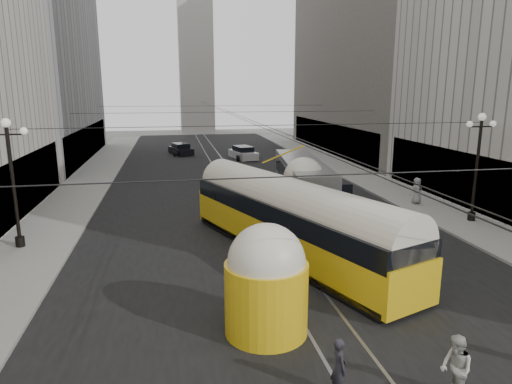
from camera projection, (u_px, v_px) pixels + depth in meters
name	position (u px, v px, depth m)	size (l,w,h in m)	color
road	(231.00, 183.00, 39.07)	(20.00, 85.00, 0.02)	black
sidewalk_left	(92.00, 179.00, 40.26)	(4.00, 72.00, 0.15)	gray
sidewalk_right	(348.00, 170.00, 44.56)	(4.00, 72.00, 0.15)	gray
rail_left	(223.00, 183.00, 38.94)	(0.12, 85.00, 0.04)	gray
rail_right	(240.00, 182.00, 39.21)	(0.12, 85.00, 0.04)	gray
building_left_far	(19.00, 25.00, 47.18)	(12.60, 28.60, 28.60)	#999999
building_right_far	(380.00, 16.00, 53.89)	(12.60, 32.60, 32.60)	#514C47
distant_tower	(195.00, 48.00, 81.28)	(6.00, 6.00, 31.36)	#B2AFA8
lamppost_left_mid	(12.00, 176.00, 22.09)	(1.86, 0.44, 6.37)	black
lamppost_right_mid	(477.00, 161.00, 26.60)	(1.86, 0.44, 6.37)	black
catenary	(234.00, 114.00, 36.82)	(25.00, 72.00, 0.23)	black
streetcar	(291.00, 219.00, 21.66)	(7.95, 16.25, 3.78)	gold
city_bus	(303.00, 180.00, 31.58)	(3.96, 12.23, 3.04)	gray
sedan_white_far	(243.00, 153.00, 52.03)	(2.91, 5.01, 1.48)	white
sedan_dark_far	(181.00, 149.00, 55.63)	(3.08, 4.72, 1.38)	black
pedestrian_crossing_a	(339.00, 367.00, 11.83)	(0.60, 0.39, 1.65)	#232228
pedestrian_crossing_b	(456.00, 369.00, 11.65)	(0.87, 0.68, 1.79)	#B7B6AB
pedestrian_sidewalk_right	(417.00, 191.00, 31.22)	(0.88, 0.54, 1.80)	gray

